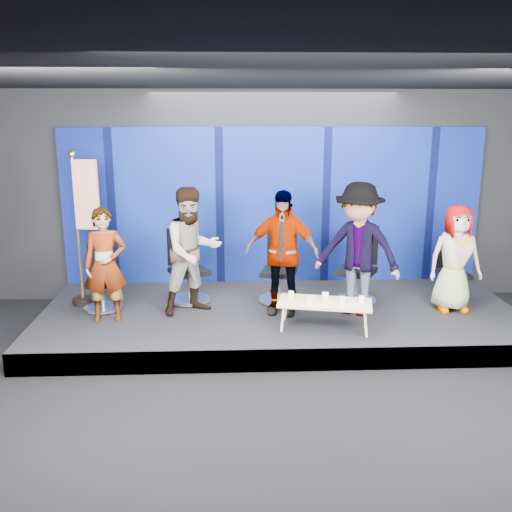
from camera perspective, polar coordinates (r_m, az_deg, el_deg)
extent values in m
plane|color=black|center=(6.40, 4.29, -15.40)|extent=(10.00, 10.00, 0.00)
cube|color=black|center=(9.64, 1.70, 5.93)|extent=(10.00, 0.02, 3.50)
cube|color=black|center=(5.56, 5.00, 17.69)|extent=(10.00, 8.00, 0.02)
cube|color=black|center=(8.59, 2.35, -6.21)|extent=(7.00, 3.00, 0.30)
cube|color=#08115D|center=(9.61, 1.71, 5.00)|extent=(7.00, 0.08, 2.60)
cylinder|color=silver|center=(8.77, -15.04, -5.04)|extent=(0.62, 0.62, 0.06)
cylinder|color=silver|center=(8.70, -15.13, -3.72)|extent=(0.06, 0.06, 0.37)
cube|color=black|center=(8.65, -15.21, -2.55)|extent=(0.50, 0.50, 0.06)
cube|color=black|center=(8.78, -15.21, -0.22)|extent=(0.41, 0.10, 0.51)
imported|color=black|center=(8.12, -14.84, -0.89)|extent=(0.62, 0.45, 1.60)
cylinder|color=silver|center=(8.87, -6.59, -4.37)|extent=(0.86, 0.86, 0.06)
cylinder|color=silver|center=(8.80, -6.64, -2.86)|extent=(0.07, 0.07, 0.43)
cube|color=black|center=(8.73, -6.68, -1.53)|extent=(0.69, 0.69, 0.07)
cube|color=black|center=(8.87, -7.41, 1.04)|extent=(0.44, 0.27, 0.58)
imported|color=black|center=(8.19, -6.38, 0.50)|extent=(1.11, 1.03, 1.83)
cylinder|color=silver|center=(8.81, 2.27, -4.41)|extent=(0.76, 0.76, 0.06)
cylinder|color=silver|center=(8.74, 2.29, -2.92)|extent=(0.07, 0.07, 0.42)
cube|color=black|center=(8.68, 2.30, -1.61)|extent=(0.61, 0.61, 0.07)
cube|color=black|center=(8.83, 2.61, 0.98)|extent=(0.46, 0.17, 0.57)
imported|color=black|center=(8.14, 2.59, 0.36)|extent=(1.13, 0.69, 1.80)
cylinder|color=silver|center=(8.89, 9.82, -4.45)|extent=(0.91, 0.91, 0.07)
cylinder|color=silver|center=(8.81, 9.89, -2.88)|extent=(0.08, 0.08, 0.44)
cube|color=black|center=(8.74, 9.96, -1.49)|extent=(0.72, 0.72, 0.08)
cube|color=black|center=(8.90, 10.57, 1.19)|extent=(0.45, 0.29, 0.61)
imported|color=black|center=(8.20, 10.16, 0.65)|extent=(1.42, 1.23, 1.91)
cylinder|color=silver|center=(9.39, 18.95, -4.03)|extent=(0.56, 0.56, 0.05)
cylinder|color=silver|center=(9.33, 19.05, -2.81)|extent=(0.06, 0.06, 0.36)
cube|color=black|center=(9.28, 19.14, -1.74)|extent=(0.44, 0.44, 0.06)
cube|color=black|center=(9.40, 18.79, 0.39)|extent=(0.40, 0.05, 0.50)
imported|color=black|center=(8.75, 19.30, -0.22)|extent=(0.78, 0.51, 1.57)
cube|color=tan|center=(7.72, 6.90, -4.68)|extent=(1.32, 0.78, 0.04)
cylinder|color=tan|center=(7.64, 2.67, -6.33)|extent=(0.03, 0.03, 0.34)
cylinder|color=tan|center=(8.02, 3.05, -5.30)|extent=(0.03, 0.03, 0.34)
cylinder|color=tan|center=(7.59, 10.90, -6.72)|extent=(0.03, 0.03, 0.34)
cylinder|color=tan|center=(7.98, 10.86, -5.67)|extent=(0.03, 0.03, 0.34)
cylinder|color=silver|center=(7.81, 3.52, -3.88)|extent=(0.08, 0.08, 0.09)
cylinder|color=silver|center=(7.61, 5.41, -4.38)|extent=(0.08, 0.08, 0.10)
cylinder|color=silver|center=(7.76, 6.95, -4.04)|extent=(0.09, 0.09, 0.11)
cylinder|color=silver|center=(7.69, 8.60, -4.33)|extent=(0.07, 0.07, 0.09)
cylinder|color=silver|center=(7.74, 10.51, -4.28)|extent=(0.07, 0.07, 0.09)
cylinder|color=black|center=(9.11, -16.90, -4.31)|extent=(0.31, 0.31, 0.10)
cylinder|color=gold|center=(8.82, -17.43, 2.51)|extent=(0.04, 0.04, 2.12)
sphere|color=gold|center=(8.68, -17.98, 9.68)|extent=(0.11, 0.11, 0.11)
cube|color=red|center=(8.63, -16.61, 5.89)|extent=(0.37, 0.14, 1.01)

